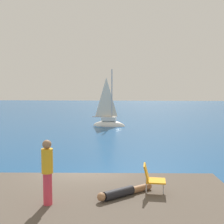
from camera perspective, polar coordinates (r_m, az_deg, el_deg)
name	(u,v)px	position (r m, az deg, el deg)	size (l,w,h in m)	color
ground_plane	(86,192)	(11.00, -5.25, -15.63)	(160.00, 160.00, 0.00)	navy
shore_ledge	(94,217)	(7.91, -3.62, -20.28)	(7.69, 4.59, 0.96)	brown
boulder_seaward	(67,203)	(10.12, -9.03, -17.52)	(1.11, 0.89, 0.61)	#514941
boulder_inland	(58,195)	(10.77, -10.89, -16.14)	(0.95, 0.76, 0.52)	#504C3D
sailboat_near	(109,123)	(28.93, -0.66, -2.18)	(3.48, 1.58, 6.33)	white
person_sunbather	(123,192)	(7.85, 2.16, -15.79)	(1.43, 1.24, 0.25)	black
person_standing	(47,170)	(7.28, -12.86, -11.35)	(0.28, 0.28, 1.62)	#DB384C
beach_chair	(152,177)	(8.04, 7.95, -12.87)	(0.62, 0.52, 0.80)	orange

